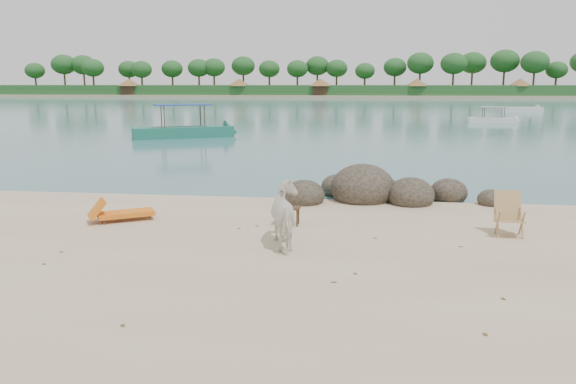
{
  "coord_description": "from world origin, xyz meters",
  "views": [
    {
      "loc": [
        2.0,
        -10.64,
        3.47
      ],
      "look_at": [
        0.37,
        2.0,
        1.0
      ],
      "focal_mm": 35.0,
      "sensor_mm": 36.0,
      "label": 1
    }
  ],
  "objects_px": {
    "boat_near": "(183,110)",
    "side_table": "(289,217)",
    "boulders": "(375,192)",
    "cow": "(289,216)",
    "lounge_chair": "(126,211)",
    "deck_chair": "(510,216)"
  },
  "relations": [
    {
      "from": "cow",
      "to": "boulders",
      "type": "bearing_deg",
      "value": -129.66
    },
    {
      "from": "side_table",
      "to": "boat_near",
      "type": "height_order",
      "value": "boat_near"
    },
    {
      "from": "side_table",
      "to": "boulders",
      "type": "bearing_deg",
      "value": 58.41
    },
    {
      "from": "cow",
      "to": "boat_near",
      "type": "bearing_deg",
      "value": -86.51
    },
    {
      "from": "lounge_chair",
      "to": "boat_near",
      "type": "distance_m",
      "value": 23.42
    },
    {
      "from": "boulders",
      "to": "side_table",
      "type": "height_order",
      "value": "boulders"
    },
    {
      "from": "deck_chair",
      "to": "lounge_chair",
      "type": "bearing_deg",
      "value": -179.42
    },
    {
      "from": "boulders",
      "to": "lounge_chair",
      "type": "relative_size",
      "value": 3.7
    },
    {
      "from": "boulders",
      "to": "lounge_chair",
      "type": "xyz_separation_m",
      "value": [
        -6.37,
        -3.5,
        -0.01
      ]
    },
    {
      "from": "cow",
      "to": "lounge_chair",
      "type": "distance_m",
      "value": 4.76
    },
    {
      "from": "lounge_chair",
      "to": "boat_near",
      "type": "bearing_deg",
      "value": 72.53
    },
    {
      "from": "boulders",
      "to": "boat_near",
      "type": "bearing_deg",
      "value": 122.29
    },
    {
      "from": "boat_near",
      "to": "side_table",
      "type": "bearing_deg",
      "value": -93.74
    },
    {
      "from": "cow",
      "to": "side_table",
      "type": "bearing_deg",
      "value": -101.83
    },
    {
      "from": "boulders",
      "to": "cow",
      "type": "height_order",
      "value": "cow"
    },
    {
      "from": "boulders",
      "to": "cow",
      "type": "relative_size",
      "value": 3.97
    },
    {
      "from": "side_table",
      "to": "lounge_chair",
      "type": "relative_size",
      "value": 0.33
    },
    {
      "from": "boat_near",
      "to": "lounge_chair",
      "type": "bearing_deg",
      "value": -103.25
    },
    {
      "from": "side_table",
      "to": "cow",
      "type": "bearing_deg",
      "value": -81.93
    },
    {
      "from": "lounge_chair",
      "to": "boat_near",
      "type": "relative_size",
      "value": 0.24
    },
    {
      "from": "side_table",
      "to": "lounge_chair",
      "type": "height_order",
      "value": "lounge_chair"
    },
    {
      "from": "lounge_chair",
      "to": "boat_near",
      "type": "height_order",
      "value": "boat_near"
    }
  ]
}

